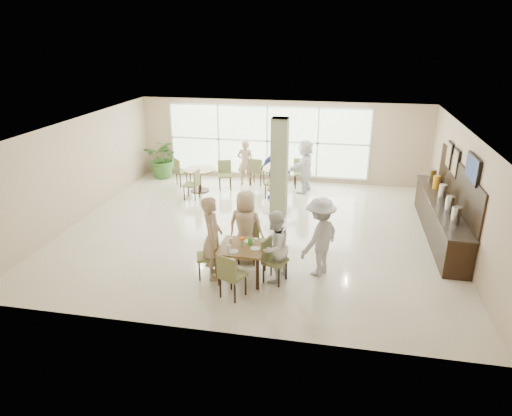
% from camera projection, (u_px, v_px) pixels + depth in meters
% --- Properties ---
extents(ground, '(10.00, 10.00, 0.00)m').
position_uv_depth(ground, '(257.00, 230.00, 12.21)').
color(ground, beige).
rests_on(ground, ground).
extents(room_shell, '(10.00, 10.00, 10.00)m').
position_uv_depth(room_shell, '(257.00, 169.00, 11.59)').
color(room_shell, white).
rests_on(room_shell, ground).
extents(window_bank, '(7.00, 0.04, 7.00)m').
position_uv_depth(window_bank, '(267.00, 141.00, 15.88)').
color(window_bank, silver).
rests_on(window_bank, ground).
extents(column, '(0.45, 0.45, 2.80)m').
position_uv_depth(column, '(279.00, 168.00, 12.73)').
color(column, '#6B724F').
rests_on(column, ground).
extents(main_table, '(0.96, 0.96, 0.75)m').
position_uv_depth(main_table, '(242.00, 250.00, 9.61)').
color(main_table, brown).
rests_on(main_table, ground).
extents(round_table_left, '(1.05, 1.05, 0.75)m').
position_uv_depth(round_table_left, '(200.00, 175.00, 15.01)').
color(round_table_left, brown).
rests_on(round_table_left, ground).
extents(round_table_right, '(1.12, 1.12, 0.75)m').
position_uv_depth(round_table_right, '(277.00, 173.00, 15.13)').
color(round_table_right, brown).
rests_on(round_table_right, ground).
extents(chairs_main_table, '(2.03, 2.03, 0.95)m').
position_uv_depth(chairs_main_table, '(241.00, 258.00, 9.66)').
color(chairs_main_table, olive).
rests_on(chairs_main_table, ground).
extents(chairs_table_left, '(2.10, 1.82, 0.95)m').
position_uv_depth(chairs_table_left, '(200.00, 177.00, 15.04)').
color(chairs_table_left, olive).
rests_on(chairs_table_left, ground).
extents(chairs_table_right, '(2.01, 1.84, 0.95)m').
position_uv_depth(chairs_table_right, '(277.00, 176.00, 15.18)').
color(chairs_table_right, olive).
rests_on(chairs_table_right, ground).
extents(tabletop_clutter, '(0.71, 0.75, 0.21)m').
position_uv_depth(tabletop_clutter, '(243.00, 243.00, 9.56)').
color(tabletop_clutter, white).
rests_on(tabletop_clutter, main_table).
extents(buffet_counter, '(0.64, 4.70, 1.95)m').
position_uv_depth(buffet_counter, '(441.00, 216.00, 11.64)').
color(buffet_counter, black).
rests_on(buffet_counter, ground).
extents(wall_tv, '(0.06, 1.00, 0.58)m').
position_uv_depth(wall_tv, '(473.00, 169.00, 10.01)').
color(wall_tv, black).
rests_on(wall_tv, ground).
extents(framed_art_a, '(0.05, 0.55, 0.70)m').
position_uv_depth(framed_art_a, '(456.00, 163.00, 11.58)').
color(framed_art_a, black).
rests_on(framed_art_a, ground).
extents(framed_art_b, '(0.05, 0.55, 0.70)m').
position_uv_depth(framed_art_b, '(449.00, 155.00, 12.31)').
color(framed_art_b, black).
rests_on(framed_art_b, ground).
extents(potted_plant, '(1.29, 1.29, 1.43)m').
position_uv_depth(potted_plant, '(164.00, 158.00, 16.37)').
color(potted_plant, '#396C2B').
rests_on(potted_plant, ground).
extents(teen_left, '(0.62, 0.77, 1.83)m').
position_uv_depth(teen_left, '(212.00, 238.00, 9.58)').
color(teen_left, tan).
rests_on(teen_left, ground).
extents(teen_far, '(0.89, 0.58, 1.71)m').
position_uv_depth(teen_far, '(246.00, 227.00, 10.28)').
color(teen_far, tan).
rests_on(teen_far, ground).
extents(teen_right, '(0.82, 0.92, 1.56)m').
position_uv_depth(teen_right, '(274.00, 247.00, 9.47)').
color(teen_right, white).
rests_on(teen_right, ground).
extents(teen_standing, '(1.15, 1.31, 1.76)m').
position_uv_depth(teen_standing, '(320.00, 237.00, 9.70)').
color(teen_standing, '#B1B1B4').
rests_on(teen_standing, ground).
extents(adult_a, '(1.17, 0.91, 1.76)m').
position_uv_depth(adult_a, '(275.00, 172.00, 14.22)').
color(adult_a, '#3953AC').
rests_on(adult_a, ground).
extents(adult_b, '(1.07, 1.75, 1.75)m').
position_uv_depth(adult_b, '(305.00, 166.00, 14.83)').
color(adult_b, white).
rests_on(adult_b, ground).
extents(adult_standing, '(0.59, 0.40, 1.58)m').
position_uv_depth(adult_standing, '(245.00, 163.00, 15.54)').
color(adult_standing, tan).
rests_on(adult_standing, ground).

